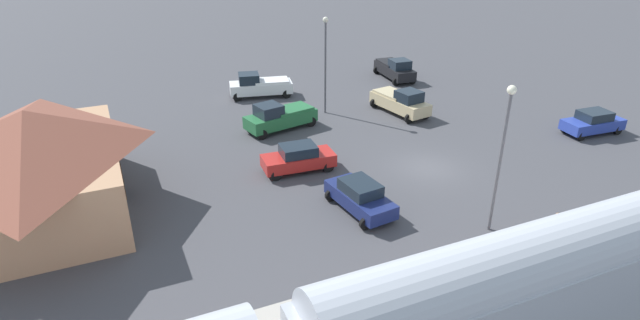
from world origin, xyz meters
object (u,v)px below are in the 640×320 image
sedan_navy (360,196)px  sedan_blue (593,122)px  station_building (35,161)px  pickup_white (260,85)px  pedestrian_on_platform (556,226)px  pickup_green (280,117)px  sedan_red (298,158)px  light_pole_near_platform (503,143)px  pickup_black (395,69)px  pickup_tan (401,101)px  light_pole_lot_center (325,54)px

sedan_navy → sedan_blue: (2.79, -20.73, 0.00)m
station_building → sedan_blue: (-4.07, -36.32, -2.14)m
pickup_white → sedan_navy: bearing=177.2°
pedestrian_on_platform → sedan_blue: pedestrian_on_platform is taller
pickup_green → sedan_navy: pickup_green is taller
sedan_red → light_pole_near_platform: size_ratio=0.60×
pickup_black → pickup_tan: bearing=151.4°
pickup_white → pickup_tan: 12.55m
sedan_red → light_pole_near_platform: light_pole_near_platform is taller
pickup_green → light_pole_lot_center: size_ratio=0.74×
sedan_navy → light_pole_lot_center: light_pole_lot_center is taller
pedestrian_on_platform → light_pole_near_platform: 4.67m
pedestrian_on_platform → sedan_blue: bearing=-55.1°
pickup_white → sedan_red: bearing=171.4°
pickup_tan → light_pole_lot_center: (2.64, 5.48, 3.80)m
sedan_blue → pickup_tan: 14.14m
station_building → light_pole_lot_center: (7.89, -20.19, 1.81)m
sedan_navy → sedan_blue: size_ratio=1.01×
pickup_green → sedan_blue: size_ratio=1.23×
station_building → pickup_green: (5.93, -15.58, -1.99)m
sedan_red → pickup_tan: (6.27, -11.35, 0.15)m
pickup_black → sedan_blue: bearing=-161.4°
pickup_tan → light_pole_near_platform: light_pole_near_platform is taller
station_building → pickup_black: (13.73, -30.31, -1.99)m
pickup_white → pickup_black: same height
sedan_red → station_building: bearing=85.9°
station_building → pedestrian_on_platform: bearing=-121.5°
pedestrian_on_platform → pickup_green: 20.83m
pedestrian_on_platform → pickup_black: pickup_black is taller
pickup_black → pickup_tan: (-8.49, 4.64, 0.00)m
station_building → pickup_white: (13.90, -16.59, -1.99)m
pickup_black → light_pole_near_platform: light_pole_near_platform is taller
pedestrian_on_platform → light_pole_lot_center: 22.03m
sedan_navy → pickup_tan: bearing=-39.8°
sedan_navy → sedan_red: size_ratio=1.02×
light_pole_near_platform → pickup_black: bearing=-20.9°
station_building → sedan_red: 14.52m
sedan_red → pickup_tan: size_ratio=0.82×
pedestrian_on_platform → sedan_navy: pedestrian_on_platform is taller
pedestrian_on_platform → sedan_red: 15.08m
pickup_white → sedan_red: (-14.93, 2.26, -0.15)m
pickup_green → light_pole_near_platform: bearing=-163.1°
pedestrian_on_platform → light_pole_lot_center: size_ratio=0.22×
pedestrian_on_platform → sedan_red: (12.71, 8.10, -0.40)m
pickup_green → pickup_tan: (-0.69, -10.09, 0.00)m
pedestrian_on_platform → pickup_black: bearing=-16.0°
pedestrian_on_platform → pickup_black: (27.48, -7.89, -0.25)m
pickup_green → pickup_white: bearing=-7.2°
sedan_blue → pickup_black: bearing=18.6°
sedan_blue → light_pole_lot_center: 20.45m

